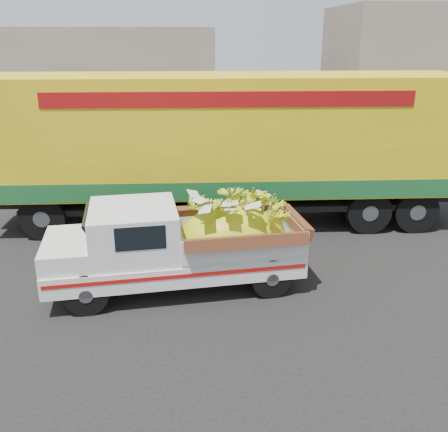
{
  "coord_description": "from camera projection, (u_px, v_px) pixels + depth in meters",
  "views": [
    {
      "loc": [
        -0.19,
        -9.26,
        4.68
      ],
      "look_at": [
        0.55,
        0.38,
        1.18
      ],
      "focal_mm": 40.0,
      "sensor_mm": 36.0,
      "label": 1
    }
  ],
  "objects": [
    {
      "name": "sidewalk",
      "position": [
        192.0,
        175.0,
        17.59
      ],
      "size": [
        60.0,
        4.0,
        0.14
      ],
      "primitive_type": "cube",
      "color": "gray",
      "rests_on": "ground"
    },
    {
      "name": "pickup_truck",
      "position": [
        194.0,
        242.0,
        9.68
      ],
      "size": [
        5.0,
        2.3,
        1.69
      ],
      "rotation": [
        0.0,
        0.0,
        0.11
      ],
      "color": "black",
      "rests_on": "ground"
    },
    {
      "name": "curb",
      "position": [
        194.0,
        192.0,
        15.62
      ],
      "size": [
        60.0,
        0.25,
        0.15
      ],
      "primitive_type": "cube",
      "color": "gray",
      "rests_on": "ground"
    },
    {
      "name": "building_left",
      "position": [
        5.0,
        89.0,
        21.72
      ],
      "size": [
        18.0,
        6.0,
        5.0
      ],
      "primitive_type": "cube",
      "color": "gray",
      "rests_on": "ground"
    },
    {
      "name": "ground",
      "position": [
        199.0,
        277.0,
        10.29
      ],
      "size": [
        100.0,
        100.0,
        0.0
      ],
      "primitive_type": "plane",
      "color": "black",
      "rests_on": "ground"
    },
    {
      "name": "semi_trailer",
      "position": [
        228.0,
        143.0,
        12.69
      ],
      "size": [
        12.02,
        2.8,
        3.8
      ],
      "rotation": [
        0.0,
        0.0,
        -0.02
      ],
      "color": "black",
      "rests_on": "ground"
    }
  ]
}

